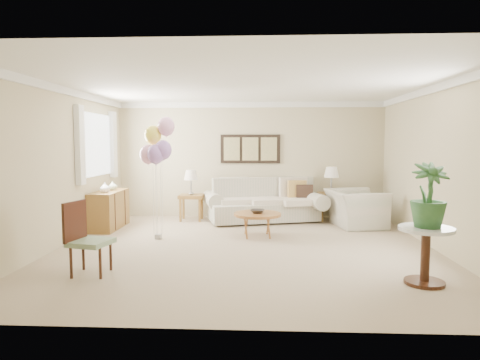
% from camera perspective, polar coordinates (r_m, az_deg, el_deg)
% --- Properties ---
extents(ground_plane, '(6.00, 6.00, 0.00)m').
position_cam_1_polar(ground_plane, '(6.94, 0.76, -9.11)').
color(ground_plane, tan).
extents(room_shell, '(6.04, 6.04, 2.60)m').
position_cam_1_polar(room_shell, '(6.83, -0.12, 4.45)').
color(room_shell, '#C1B791').
rests_on(room_shell, ground).
extents(wall_art_triptych, '(1.35, 0.06, 0.65)m').
position_cam_1_polar(wall_art_triptych, '(9.70, 1.38, 4.16)').
color(wall_art_triptych, black).
rests_on(wall_art_triptych, ground).
extents(sofa, '(2.74, 1.51, 0.93)m').
position_cam_1_polar(sofa, '(9.25, 3.17, -3.25)').
color(sofa, beige).
rests_on(sofa, ground).
extents(end_table_left, '(0.52, 0.47, 0.56)m').
position_cam_1_polar(end_table_left, '(9.37, -6.51, -2.51)').
color(end_table_left, olive).
rests_on(end_table_left, ground).
extents(end_table_right, '(0.55, 0.50, 0.60)m').
position_cam_1_polar(end_table_right, '(9.53, 12.04, -2.28)').
color(end_table_right, olive).
rests_on(end_table_right, ground).
extents(lamp_left, '(0.31, 0.31, 0.54)m').
position_cam_1_polar(lamp_left, '(9.31, -6.54, 0.56)').
color(lamp_left, gray).
rests_on(lamp_left, end_table_left).
extents(lamp_right, '(0.32, 0.32, 0.57)m').
position_cam_1_polar(lamp_right, '(9.48, 12.10, 0.90)').
color(lamp_right, gray).
rests_on(lamp_right, end_table_right).
extents(coffee_table, '(0.85, 0.85, 0.43)m').
position_cam_1_polar(coffee_table, '(7.71, 2.34, -4.68)').
color(coffee_table, olive).
rests_on(coffee_table, ground).
extents(decor_bowl, '(0.28, 0.28, 0.06)m').
position_cam_1_polar(decor_bowl, '(7.70, 2.34, -4.19)').
color(decor_bowl, '#2C2722').
rests_on(decor_bowl, coffee_table).
extents(armchair, '(1.18, 1.29, 0.74)m').
position_cam_1_polar(armchair, '(8.96, 15.15, -3.67)').
color(armchair, beige).
rests_on(armchair, ground).
extents(side_table, '(0.64, 0.64, 0.69)m').
position_cam_1_polar(side_table, '(5.59, 23.54, -7.49)').
color(side_table, silver).
rests_on(side_table, ground).
extents(potted_plant, '(0.47, 0.47, 0.77)m').
position_cam_1_polar(potted_plant, '(5.49, 23.86, -1.85)').
color(potted_plant, '#26542B').
rests_on(potted_plant, side_table).
extents(accent_chair, '(0.56, 0.56, 0.95)m').
position_cam_1_polar(accent_chair, '(5.87, -19.91, -7.10)').
color(accent_chair, gray).
rests_on(accent_chair, ground).
extents(credenza, '(0.46, 1.20, 0.74)m').
position_cam_1_polar(credenza, '(8.86, -17.07, -3.81)').
color(credenza, olive).
rests_on(credenza, ground).
extents(vase_white, '(0.20, 0.20, 0.20)m').
position_cam_1_polar(vase_white, '(8.57, -17.56, -0.95)').
color(vase_white, white).
rests_on(vase_white, credenza).
extents(vase_sage, '(0.19, 0.19, 0.18)m').
position_cam_1_polar(vase_sage, '(8.97, -16.63, -0.72)').
color(vase_sage, '#A7B99A').
rests_on(vase_sage, credenza).
extents(balloon_cluster, '(0.59, 0.50, 2.14)m').
position_cam_1_polar(balloon_cluster, '(7.53, -10.97, 4.66)').
color(balloon_cluster, gray).
rests_on(balloon_cluster, ground).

